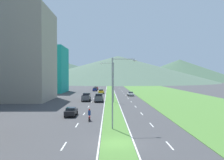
{
  "coord_description": "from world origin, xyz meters",
  "views": [
    {
      "loc": [
        -0.84,
        -23.61,
        6.77
      ],
      "look_at": [
        -0.05,
        25.48,
        5.84
      ],
      "focal_mm": 38.36,
      "sensor_mm": 36.0,
      "label": 1
    }
  ],
  "objects": [
    {
      "name": "lane_dash_left_11",
      "position": [
        -5.1,
        85.78,
        0.01
      ],
      "size": [
        0.16,
        2.8,
        0.01
      ],
      "primitive_type": "cube",
      "color": "silver",
      "rests_on": "ground_plane"
    },
    {
      "name": "street_lamp_near",
      "position": [
        0.06,
        6.36,
        5.22
      ],
      "size": [
        3.19,
        0.35,
        9.0
      ],
      "color": "#99999E",
      "rests_on": "ground_plane"
    },
    {
      "name": "lane_dash_left_7",
      "position": [
        -5.1,
        47.31,
        0.01
      ],
      "size": [
        0.16,
        2.8,
        0.01
      ],
      "primitive_type": "cube",
      "color": "silver",
      "rests_on": "ground_plane"
    },
    {
      "name": "lane_dash_left_4",
      "position": [
        -5.1,
        18.46,
        0.01
      ],
      "size": [
        0.16,
        2.8,
        0.01
      ],
      "primitive_type": "cube",
      "color": "silver",
      "rests_on": "ground_plane"
    },
    {
      "name": "lane_dash_left_5",
      "position": [
        -5.1,
        28.08,
        0.01
      ],
      "size": [
        0.16,
        2.8,
        0.01
      ],
      "primitive_type": "cube",
      "color": "silver",
      "rests_on": "ground_plane"
    },
    {
      "name": "midrise_colored",
      "position": [
        -26.5,
        73.34,
        9.13
      ],
      "size": [
        16.65,
        16.65,
        18.25
      ],
      "primitive_type": "cube",
      "color": "teal",
      "rests_on": "ground_plane"
    },
    {
      "name": "car_2",
      "position": [
        -7.01,
        16.16,
        0.77
      ],
      "size": [
        1.88,
        4.13,
        1.47
      ],
      "rotation": [
        0.0,
        0.0,
        1.57
      ],
      "color": "black",
      "rests_on": "ground_plane"
    },
    {
      "name": "lane_dash_right_3",
      "position": [
        5.1,
        8.85,
        0.01
      ],
      "size": [
        0.16,
        2.8,
        0.01
      ],
      "primitive_type": "cube",
      "color": "silver",
      "rests_on": "ground_plane"
    },
    {
      "name": "street_lamp_mid",
      "position": [
        0.14,
        36.24,
        5.78
      ],
      "size": [
        3.4,
        0.47,
        10.05
      ],
      "color": "#99999E",
      "rests_on": "ground_plane"
    },
    {
      "name": "motorcycle_rider",
      "position": [
        -3.64,
        11.97,
        0.75
      ],
      "size": [
        0.36,
        2.0,
        1.8
      ],
      "rotation": [
        0.0,
        0.0,
        1.57
      ],
      "color": "black",
      "rests_on": "ground_plane"
    },
    {
      "name": "lane_dash_right_10",
      "position": [
        5.1,
        76.16,
        0.01
      ],
      "size": [
        0.16,
        2.8,
        0.01
      ],
      "primitive_type": "cube",
      "color": "silver",
      "rests_on": "ground_plane"
    },
    {
      "name": "car_0",
      "position": [
        6.6,
        55.63,
        0.71
      ],
      "size": [
        1.93,
        4.49,
        1.36
      ],
      "rotation": [
        0.0,
        0.0,
        -1.57
      ],
      "color": "silver",
      "rests_on": "ground_plane"
    },
    {
      "name": "lane_dash_left_8",
      "position": [
        -5.1,
        56.93,
        0.01
      ],
      "size": [
        0.16,
        2.8,
        0.01
      ],
      "primitive_type": "cube",
      "color": "silver",
      "rests_on": "ground_plane"
    },
    {
      "name": "edge_line_median_right",
      "position": [
        1.75,
        60.0,
        0.01
      ],
      "size": [
        0.16,
        240.0,
        0.01
      ],
      "primitive_type": "cube",
      "color": "silver",
      "rests_on": "ground_plane"
    },
    {
      "name": "lane_dash_right_8",
      "position": [
        5.1,
        56.93,
        0.01
      ],
      "size": [
        0.16,
        2.8,
        0.01
      ],
      "primitive_type": "cube",
      "color": "silver",
      "rests_on": "ground_plane"
    },
    {
      "name": "edge_line_median_left",
      "position": [
        -1.75,
        60.0,
        0.01
      ],
      "size": [
        0.16,
        240.0,
        0.01
      ],
      "primitive_type": "cube",
      "color": "silver",
      "rests_on": "ground_plane"
    },
    {
      "name": "domed_building",
      "position": [
        -25.19,
        41.91,
        13.89
      ],
      "size": [
        17.15,
        17.15,
        34.3
      ],
      "color": "#9E9384",
      "rests_on": "ground_plane"
    },
    {
      "name": "pickup_truck_0",
      "position": [
        -6.7,
        40.1,
        0.98
      ],
      "size": [
        2.18,
        5.4,
        2.0
      ],
      "rotation": [
        0.0,
        0.0,
        1.57
      ],
      "color": "#515459",
      "rests_on": "ground_plane"
    },
    {
      "name": "lane_dash_right_12",
      "position": [
        5.1,
        95.39,
        0.01
      ],
      "size": [
        0.16,
        2.8,
        0.01
      ],
      "primitive_type": "cube",
      "color": "silver",
      "rests_on": "ground_plane"
    },
    {
      "name": "lane_dash_left_2",
      "position": [
        -5.1,
        -0.77,
        0.01
      ],
      "size": [
        0.16,
        2.8,
        0.01
      ],
      "primitive_type": "cube",
      "color": "silver",
      "rests_on": "ground_plane"
    },
    {
      "name": "hill_far_left",
      "position": [
        -68.87,
        290.07,
        13.58
      ],
      "size": [
        191.76,
        191.76,
        27.17
      ],
      "primitive_type": "cone",
      "color": "#3D5647",
      "rests_on": "ground_plane"
    },
    {
      "name": "lane_dash_right_11",
      "position": [
        5.1,
        85.78,
        0.01
      ],
      "size": [
        0.16,
        2.8,
        0.01
      ],
      "primitive_type": "cube",
      "color": "silver",
      "rests_on": "ground_plane"
    },
    {
      "name": "hill_far_center",
      "position": [
        9.47,
        225.68,
        13.52
      ],
      "size": [
        198.33,
        198.33,
        27.05
      ],
      "primitive_type": "cone",
      "color": "#516B56",
      "rests_on": "ground_plane"
    },
    {
      "name": "lane_dash_left_13",
      "position": [
        -5.1,
        105.01,
        0.01
      ],
      "size": [
        0.16,
        2.8,
        0.01
      ],
      "primitive_type": "cube",
      "color": "silver",
      "rests_on": "ground_plane"
    },
    {
      "name": "ground_plane",
      "position": [
        0.0,
        0.0,
        0.0
      ],
      "size": [
        600.0,
        600.0,
        0.0
      ],
      "primitive_type": "plane",
      "color": "#424244"
    },
    {
      "name": "lane_dash_right_4",
      "position": [
        5.1,
        18.46,
        0.01
      ],
      "size": [
        0.16,
        2.8,
        0.01
      ],
      "primitive_type": "cube",
      "color": "silver",
      "rests_on": "ground_plane"
    },
    {
      "name": "car_3",
      "position": [
        -3.47,
        65.56,
        0.8
      ],
      "size": [
        2.03,
        4.13,
        1.59
      ],
      "rotation": [
        0.0,
        0.0,
        1.57
      ],
      "color": "yellow",
      "rests_on": "ground_plane"
    },
    {
      "name": "lane_dash_right_13",
      "position": [
        5.1,
        105.01,
        0.01
      ],
      "size": [
        0.16,
        2.8,
        0.01
      ],
      "primitive_type": "cube",
      "color": "silver",
      "rests_on": "ground_plane"
    },
    {
      "name": "pickup_truck_1",
      "position": [
        -3.26,
        38.41,
        0.98
      ],
      "size": [
        2.18,
        5.4,
        2.0
      ],
      "rotation": [
        0.0,
        0.0,
        1.57
      ],
      "color": "#515459",
      "rests_on": "ground_plane"
    },
    {
      "name": "car_4",
      "position": [
        -6.61,
        80.05,
        0.78
      ],
      "size": [
        1.86,
        4.17,
        1.51
      ],
      "rotation": [
        0.0,
        0.0,
        1.57
      ],
      "color": "navy",
      "rests_on": "ground_plane"
    },
    {
      "name": "lane_dash_left_9",
      "position": [
        -5.1,
        66.54,
        0.01
      ],
      "size": [
        0.16,
        2.8,
        0.01
      ],
      "primitive_type": "cube",
      "color": "silver",
      "rests_on": "ground_plane"
    },
    {
      "name": "lane_dash_right_6",
      "position": [
        5.1,
        37.7,
        0.01
      ],
      "size": [
        0.16,
        2.8,
        0.01
      ],
      "primitive_type": "cube",
      "color": "silver",
      "rests_on": "ground_plane"
    },
    {
      "name": "hill_far_right",
      "position": [
        84.35,
        259.94,
        12.87
      ],
      "size": [
        139.2,
        139.2,
        25.73
      ],
      "primitive_type": "cone",
      "color": "#47664C",
      "rests_on": "ground_plane"
    },
    {
      "name": "lane_dash_right_5",
      "position": [
        5.1,
        28.08,
        0.01
      ],
      "size": [
        0.16,
        2.8,
        0.01
      ],
      "primitive_type": "cube",
      "color": "silver",
      "rests_on": "ground_plane"
    },
    {
      "name": "grass_verge_right",
      "position": [
        20.6,
        60.0,
        0.03
      ],
      "size": [
        24.0,
        240.0,
        0.06
      ],
      "primitive_type": "cube",
      "color": "#518438",
      "rests_on": "ground_plane"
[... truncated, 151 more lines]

